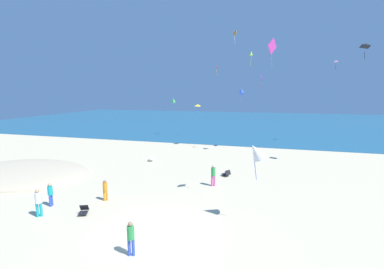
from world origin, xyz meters
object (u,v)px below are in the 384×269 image
object	(u,v)px
beach_chair_near_camera	(151,159)
kite_magenta	(272,47)
beach_chair_far_right	(226,173)
kite_black	(366,45)
person_2	(131,236)
beach_chair_far_left	(84,210)
person_0	(38,201)
person_1	(50,193)
kite_orange	(235,34)
kite_pink	(336,61)
kite_red	(217,67)
person_3	(213,174)
kite_lime	(251,53)
kite_green	(173,100)
kite_purple	(261,77)
person_4	(105,189)
kite_blue	(242,91)
kite_white	(256,152)
cooler_box	(73,173)

from	to	relation	value
beach_chair_near_camera	kite_magenta	world-z (taller)	kite_magenta
beach_chair_far_right	kite_black	xyz separation A→B (m)	(11.20, 5.22, 10.86)
person_2	beach_chair_far_left	bearing A→B (deg)	43.88
person_0	person_1	size ratio (longest dim) A/B	1.11
beach_chair_far_right	kite_orange	distance (m)	22.31
beach_chair_far_left	kite_pink	xyz separation A→B (m)	(18.96, 25.90, 10.80)
kite_red	kite_pink	bearing A→B (deg)	0.58
kite_red	person_3	bearing A→B (deg)	-80.78
kite_lime	kite_red	bearing A→B (deg)	122.11
person_2	kite_green	bearing A→B (deg)	0.66
beach_chair_far_right	kite_purple	bearing A→B (deg)	-68.83
person_4	kite_lime	xyz separation A→B (m)	(8.42, 15.50, 10.42)
kite_blue	beach_chair_far_left	bearing A→B (deg)	-112.93
person_2	kite_magenta	xyz separation A→B (m)	(5.70, 6.68, 8.72)
person_4	kite_lime	world-z (taller)	kite_lime
kite_orange	kite_lime	size ratio (longest dim) A/B	1.23
person_0	kite_magenta	distance (m)	15.99
kite_lime	kite_blue	distance (m)	4.14
kite_pink	kite_lime	bearing A→B (deg)	-141.31
person_4	kite_black	size ratio (longest dim) A/B	0.99
kite_orange	kite_lime	bearing A→B (deg)	-71.78
kite_lime	kite_magenta	xyz separation A→B (m)	(1.74, -13.62, -1.61)
person_3	kite_white	distance (m)	6.71
beach_chair_near_camera	person_0	world-z (taller)	person_0
person_1	kite_blue	distance (m)	21.29
person_1	person_2	xyz separation A→B (m)	(7.28, -3.19, 0.05)
kite_black	cooler_box	bearing A→B (deg)	-161.34
beach_chair_far_left	kite_magenta	distance (m)	14.45
person_3	kite_pink	world-z (taller)	kite_pink
kite_white	kite_magenta	size ratio (longest dim) A/B	1.26
beach_chair_far_left	kite_pink	world-z (taller)	kite_pink
kite_green	kite_red	size ratio (longest dim) A/B	0.88
beach_chair_far_left	kite_purple	distance (m)	23.48
kite_pink	kite_orange	bearing A→B (deg)	-178.93
kite_black	person_4	bearing A→B (deg)	-146.08
person_1	kite_green	bearing A→B (deg)	-99.09
kite_blue	kite_pink	distance (m)	14.40
person_1	person_2	bearing A→B (deg)	144.69
kite_magenta	beach_chair_far_right	bearing A→B (deg)	120.73
beach_chair_far_left	kite_white	xyz separation A→B (m)	(9.63, 1.45, 3.78)
beach_chair_near_camera	kite_green	world-z (taller)	kite_green
kite_red	kite_blue	bearing A→B (deg)	-61.66
person_3	kite_lime	bearing A→B (deg)	-30.53
kite_black	kite_pink	xyz separation A→B (m)	(0.59, 11.57, -0.05)
kite_red	person_0	bearing A→B (deg)	-101.97
kite_red	person_4	bearing A→B (deg)	-97.85
kite_purple	kite_orange	bearing A→B (deg)	122.42
person_1	kite_magenta	world-z (taller)	kite_magenta
person_4	kite_magenta	size ratio (longest dim) A/B	0.87
person_2	kite_pink	size ratio (longest dim) A/B	1.31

